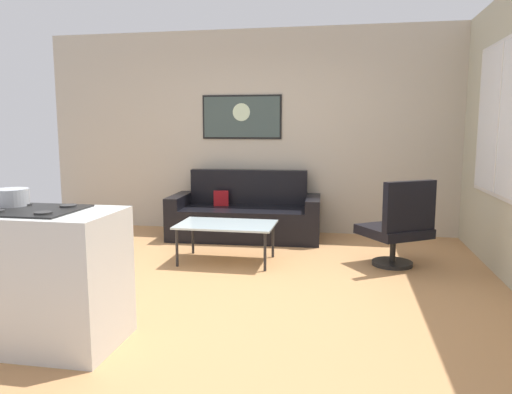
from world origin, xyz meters
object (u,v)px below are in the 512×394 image
Objects in this scene: couch at (245,216)px; coffee_table at (226,226)px; wall_painting at (242,117)px; armchair at (399,226)px; mixing_bowl at (11,198)px.

couch is 1.91× the size of coffee_table.
wall_painting is at bearing 96.30° from coffee_table.
wall_painting is (-2.01, 1.55, 1.17)m from armchair.
wall_painting is at bearing 107.62° from couch.
couch is 2.16m from armchair.
couch is 1.78× the size of wall_painting.
couch reaches higher than coffee_table.
coffee_table is 1.13× the size of armchair.
armchair is (1.86, -1.09, 0.15)m from couch.
wall_painting reaches higher than armchair.
coffee_table is at bearing -176.15° from armchair.
armchair is 3.92× the size of mixing_bowl.
couch is 2.16× the size of armchair.
armchair is at bearing 3.85° from coffee_table.
couch is at bearing -72.38° from wall_painting.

